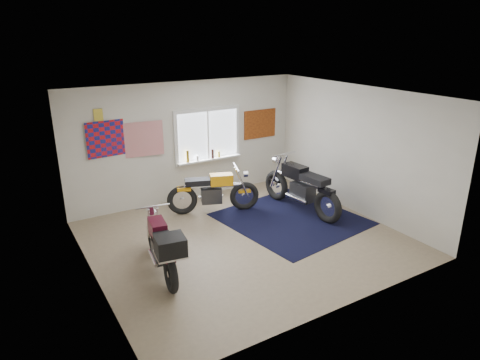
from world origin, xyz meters
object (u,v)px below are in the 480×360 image
navy_rug (291,219)px  yellow_triumph (213,193)px  black_chrome_bike (301,188)px  maroon_tourer (162,247)px

navy_rug → yellow_triumph: (-1.21, 1.19, 0.44)m
yellow_triumph → navy_rug: bearing=-24.2°
navy_rug → black_chrome_bike: (0.45, 0.27, 0.51)m
yellow_triumph → black_chrome_bike: 1.89m
maroon_tourer → navy_rug: bearing=-69.3°
navy_rug → black_chrome_bike: bearing=30.9°
yellow_triumph → black_chrome_bike: size_ratio=0.84×
black_chrome_bike → maroon_tourer: 3.64m
navy_rug → maroon_tourer: size_ratio=1.36×
navy_rug → black_chrome_bike: black_chrome_bike is taller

